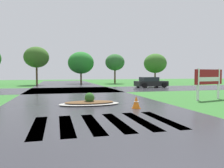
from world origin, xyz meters
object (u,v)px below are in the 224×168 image
Objects in this scene: median_island at (90,102)px; traffic_cone at (136,102)px; car_white_sedan at (150,82)px; estate_billboard at (209,79)px.

traffic_cone is at bearing -41.87° from median_island.
car_white_sedan is (9.72, 13.05, 0.48)m from median_island.
estate_billboard is 4.00× the size of traffic_cone.
median_island is 5.29× the size of traffic_cone.
estate_billboard is 8.18m from median_island.
car_white_sedan is (1.65, 12.73, -0.80)m from estate_billboard.
median_island is 16.28m from car_white_sedan.
estate_billboard reaches higher than median_island.
median_island is (-8.07, -0.32, -1.28)m from estate_billboard.
estate_billboard is 12.86m from car_white_sedan.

